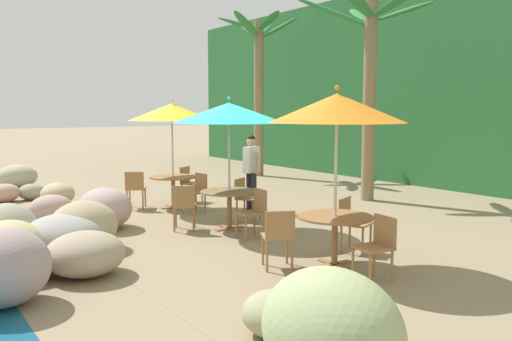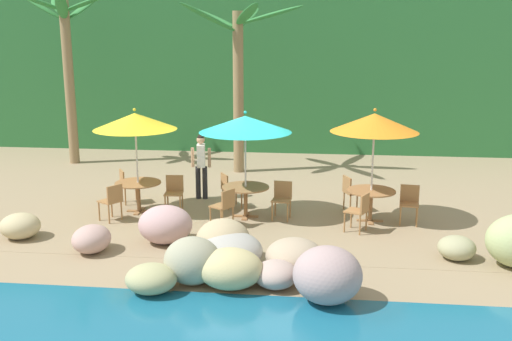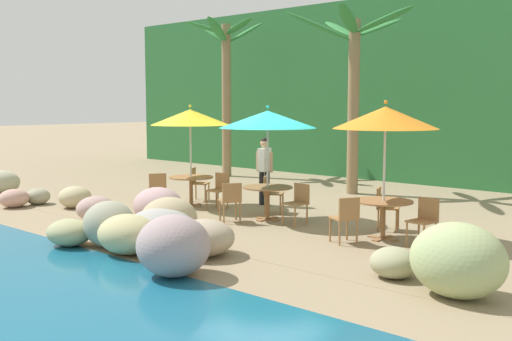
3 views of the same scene
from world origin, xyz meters
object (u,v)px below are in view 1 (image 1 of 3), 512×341
(chair_yellow_seaward, at_px, (197,190))
(chair_teal_inland, at_px, (245,196))
(chair_yellow_left, at_px, (135,187))
(palm_tree_second, at_px, (370,59))
(chair_orange_left, at_px, (278,234))
(chair_orange_seaward, at_px, (378,243))
(chair_teal_left, at_px, (184,204))
(chair_teal_seaward, at_px, (255,210))
(dining_table_yellow, at_px, (173,182))
(umbrella_orange, at_px, (337,108))
(waiter_in_white, at_px, (251,167))
(chair_orange_inland, at_px, (351,220))
(dining_table_orange, at_px, (335,224))
(chair_yellow_inland, at_px, (189,181))
(umbrella_teal, at_px, (229,113))
(dining_table_teal, at_px, (229,197))
(palm_tree_nearest, at_px, (258,69))
(umbrella_yellow, at_px, (172,112))

(chair_yellow_seaward, xyz_separation_m, chair_teal_inland, (1.27, 0.41, 0.00))
(chair_yellow_left, height_order, palm_tree_second, palm_tree_second)
(palm_tree_second, bearing_deg, chair_orange_left, -57.75)
(chair_orange_seaward, bearing_deg, chair_teal_left, -169.86)
(chair_orange_seaward, height_order, palm_tree_second, palm_tree_second)
(chair_yellow_seaward, distance_m, chair_yellow_left, 1.53)
(chair_teal_seaward, height_order, palm_tree_second, palm_tree_second)
(dining_table_yellow, distance_m, umbrella_orange, 5.75)
(waiter_in_white, bearing_deg, dining_table_yellow, -134.12)
(chair_yellow_seaward, distance_m, chair_teal_seaward, 2.65)
(dining_table_yellow, distance_m, chair_orange_inland, 5.12)
(dining_table_yellow, distance_m, dining_table_orange, 5.50)
(chair_yellow_inland, distance_m, dining_table_orange, 6.07)
(dining_table_orange, relative_size, chair_orange_seaward, 1.26)
(chair_teal_inland, distance_m, umbrella_orange, 3.89)
(waiter_in_white, bearing_deg, chair_orange_left, -29.65)
(umbrella_teal, bearing_deg, chair_yellow_seaward, 171.11)
(dining_table_teal, distance_m, chair_teal_left, 0.86)
(umbrella_teal, bearing_deg, waiter_in_white, 133.23)
(chair_yellow_left, relative_size, chair_orange_seaward, 1.00)
(chair_orange_inland, relative_size, waiter_in_white, 0.51)
(chair_yellow_seaward, relative_size, chair_teal_seaward, 1.00)
(dining_table_teal, distance_m, umbrella_orange, 3.33)
(umbrella_orange, distance_m, palm_tree_nearest, 10.81)
(chair_teal_seaward, bearing_deg, dining_table_yellow, 177.99)
(umbrella_yellow, xyz_separation_m, umbrella_teal, (2.62, -0.11, -0.00))
(chair_yellow_inland, distance_m, umbrella_orange, 6.32)
(dining_table_teal, height_order, chair_teal_left, chair_teal_left)
(chair_yellow_seaward, relative_size, chair_orange_inland, 1.00)
(chair_orange_left, bearing_deg, chair_yellow_seaward, 166.02)
(chair_teal_seaward, xyz_separation_m, chair_teal_left, (-1.22, -0.76, 0.00))
(chair_yellow_seaward, distance_m, palm_tree_second, 5.32)
(dining_table_orange, bearing_deg, palm_tree_second, 128.87)
(umbrella_teal, distance_m, chair_orange_left, 3.19)
(chair_yellow_seaward, distance_m, chair_teal_inland, 1.33)
(dining_table_orange, height_order, palm_tree_second, palm_tree_second)
(dining_table_teal, xyz_separation_m, umbrella_orange, (2.88, -0.01, 1.67))
(chair_orange_inland, bearing_deg, dining_table_orange, -60.76)
(chair_orange_inland, relative_size, palm_tree_nearest, 0.16)
(umbrella_orange, bearing_deg, chair_orange_seaward, -1.97)
(chair_yellow_seaward, relative_size, umbrella_teal, 0.35)
(palm_tree_nearest, bearing_deg, waiter_in_white, -36.64)
(chair_teal_inland, relative_size, dining_table_orange, 0.79)
(chair_teal_seaward, bearing_deg, chair_teal_inland, 153.01)
(chair_yellow_inland, height_order, chair_teal_left, same)
(chair_teal_seaward, relative_size, waiter_in_white, 0.51)
(umbrella_yellow, xyz_separation_m, palm_tree_nearest, (-3.85, 5.13, 1.40))
(dining_table_yellow, height_order, chair_orange_seaward, chair_orange_seaward)
(chair_teal_seaward, relative_size, chair_orange_inland, 1.00)
(palm_tree_second, bearing_deg, chair_yellow_left, -112.52)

